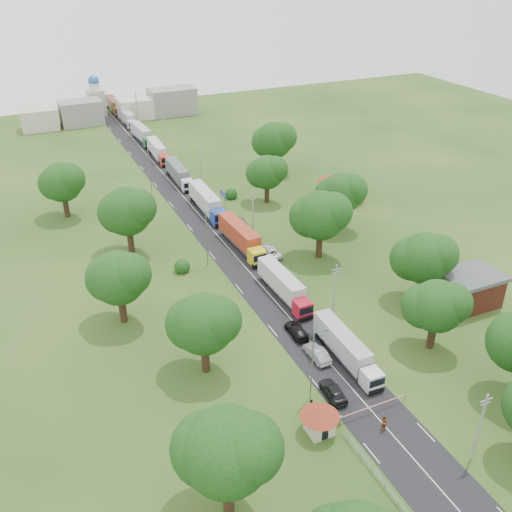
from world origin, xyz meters
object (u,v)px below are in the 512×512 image
boom_barrier (364,410)px  car_lane_mid (317,353)px  info_sign (223,196)px  car_lane_front (333,391)px  pedestrian_near (384,424)px  guard_booth (320,417)px  truck_0 (346,348)px

boom_barrier → car_lane_mid: (0.36, 11.22, -0.10)m
info_sign → car_lane_front: info_sign is taller
car_lane_front → pedestrian_near: 7.37m
guard_booth → info_sign: (12.40, 60.00, 0.84)m
pedestrian_near → boom_barrier: bearing=104.3°
truck_0 → car_lane_mid: 3.81m
boom_barrier → truck_0: truck_0 is taller
boom_barrier → guard_booth: 5.98m
info_sign → truck_0: bearing=-93.5°
guard_booth → car_lane_front: 6.20m
boom_barrier → car_lane_front: (-1.48, 4.20, -0.08)m
car_lane_front → truck_0: bearing=-129.8°
truck_0 → pedestrian_near: (-2.65, -12.17, -1.05)m
guard_booth → pedestrian_near: size_ratio=2.27×
guard_booth → car_lane_front: (4.36, 4.20, -1.35)m
car_lane_mid → info_sign: bearing=-98.3°
car_lane_front → car_lane_mid: car_lane_front is taller
guard_booth → boom_barrier: bearing=0.0°
truck_0 → pedestrian_near: size_ratio=7.07×
guard_booth → info_sign: bearing=78.3°
car_lane_front → boom_barrier: bearing=113.3°
pedestrian_near → truck_0: bearing=76.1°
info_sign → truck_0: size_ratio=0.30×
guard_booth → info_sign: size_ratio=1.07×
info_sign → car_lane_mid: bearing=-97.2°
car_lane_mid → truck_0: bearing=147.9°
guard_booth → pedestrian_near: bearing=-22.9°
boom_barrier → pedestrian_near: (0.80, -2.81, 0.08)m
boom_barrier → car_lane_mid: size_ratio=1.93×
boom_barrier → pedestrian_near: 2.92m
car_lane_mid → boom_barrier: bearing=87.1°
info_sign → pedestrian_near: bearing=-95.2°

